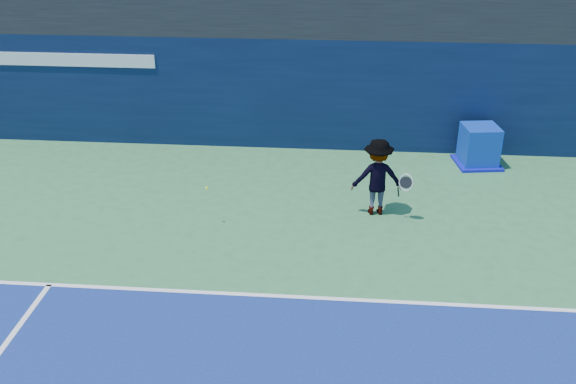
# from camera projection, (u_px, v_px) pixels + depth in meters

# --- Properties ---
(baseline) EXTENTS (24.00, 0.10, 0.01)m
(baseline) POSITION_uv_depth(u_px,v_px,m) (323.00, 298.00, 11.33)
(baseline) COLOR white
(baseline) RESTS_ON ground
(stadium_band) EXTENTS (36.00, 3.00, 1.20)m
(stadium_band) POSITION_uv_depth(u_px,v_px,m) (337.00, 6.00, 17.37)
(stadium_band) COLOR black
(stadium_band) RESTS_ON back_wall_assembly
(back_wall_assembly) EXTENTS (36.00, 1.03, 3.00)m
(back_wall_assembly) POSITION_uv_depth(u_px,v_px,m) (334.00, 92.00, 17.39)
(back_wall_assembly) COLOR #091635
(back_wall_assembly) RESTS_ON ground
(equipment_cart) EXTENTS (1.23, 1.23, 1.04)m
(equipment_cart) POSITION_uv_depth(u_px,v_px,m) (479.00, 147.00, 16.50)
(equipment_cart) COLOR #0B2EA3
(equipment_cart) RESTS_ON ground
(tennis_player) EXTENTS (1.34, 0.77, 1.73)m
(tennis_player) POSITION_uv_depth(u_px,v_px,m) (377.00, 177.00, 13.90)
(tennis_player) COLOR white
(tennis_player) RESTS_ON ground
(tennis_ball) EXTENTS (0.06, 0.06, 0.06)m
(tennis_ball) POSITION_uv_depth(u_px,v_px,m) (207.00, 188.00, 13.41)
(tennis_ball) COLOR #D4F01A
(tennis_ball) RESTS_ON ground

